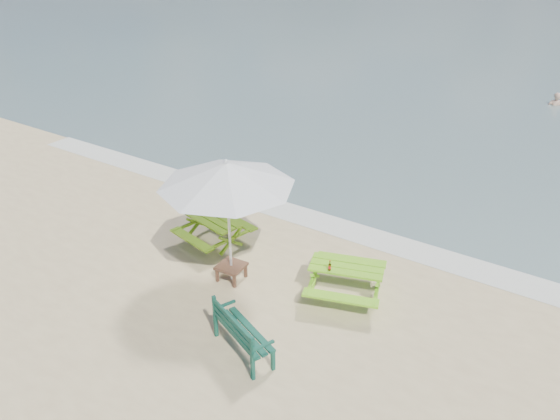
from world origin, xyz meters
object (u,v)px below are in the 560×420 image
Objects in this scene: patio_umbrella at (227,174)px; picnic_table_right at (346,281)px; park_bench at (244,340)px; swimmer at (553,111)px; side_table at (231,272)px; picnic_table_left at (214,232)px; beer_bottle at (330,267)px.

picnic_table_right is at bearing 20.58° from patio_umbrella.
swimmer is at bearing 83.90° from park_bench.
swimmer is at bearing 78.32° from patio_umbrella.
picnic_table_left is at bearing 142.83° from side_table.
picnic_table_right is 1.37× the size of park_bench.
beer_bottle is at bearing -123.09° from picnic_table_right.
side_table is (1.25, -0.95, -0.14)m from picnic_table_left.
side_table is at bearing -165.74° from beer_bottle.
picnic_table_left is at bearing -106.37° from swimmer.
park_bench is 3.21m from patio_umbrella.
patio_umbrella reaches higher than swimmer.
patio_umbrella reaches higher than park_bench.
picnic_table_left is at bearing 142.83° from patio_umbrella.
picnic_table_left is 3.41m from beer_bottle.
swimmer is at bearing 85.48° from picnic_table_right.
park_bench is 2.52× the size of side_table.
swimmer is (1.32, 16.75, -0.62)m from picnic_table_right.
beer_bottle reaches higher than park_bench.
patio_umbrella is at bearing -90.00° from side_table.
park_bench is at bearing -96.10° from swimmer.
side_table is at bearing -37.17° from picnic_table_left.
beer_bottle is at bearing 14.26° from side_table.
side_table is at bearing -101.68° from swimmer.
swimmer is (1.54, 17.09, -1.07)m from beer_bottle.
picnic_table_right is 2.48m from side_table.
side_table is 0.37× the size of swimmer.
picnic_table_right is at bearing 73.88° from park_bench.
patio_umbrella is (-1.58, 1.68, 2.23)m from park_bench.
picnic_table_right is 1.26× the size of swimmer.
beer_bottle is (2.10, 0.53, -1.71)m from patio_umbrella.
beer_bottle is at bearing 76.85° from park_bench.
picnic_table_left is 3.87m from park_bench.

